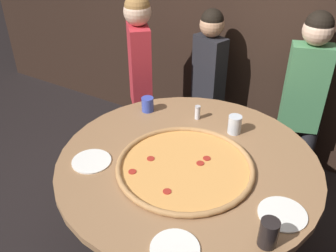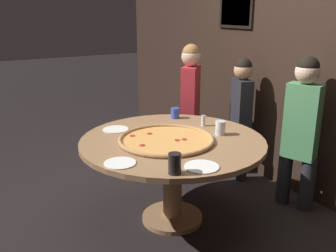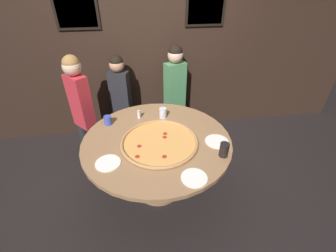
% 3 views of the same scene
% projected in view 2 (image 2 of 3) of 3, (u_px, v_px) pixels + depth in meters
% --- Properties ---
extents(ground_plane, '(24.00, 24.00, 0.00)m').
position_uv_depth(ground_plane, '(172.00, 219.00, 3.26)').
color(ground_plane, black).
extents(back_wall, '(6.40, 0.08, 2.60)m').
position_uv_depth(back_wall, '(293.00, 58.00, 3.54)').
color(back_wall, black).
rests_on(back_wall, ground_plane).
extents(dining_table, '(1.50, 1.50, 0.74)m').
position_uv_depth(dining_table, '(173.00, 155.00, 3.08)').
color(dining_table, '#936B47').
rests_on(dining_table, ground_plane).
extents(giant_pizza, '(0.77, 0.77, 0.03)m').
position_uv_depth(giant_pizza, '(166.00, 140.00, 2.98)').
color(giant_pizza, '#E0994C').
rests_on(giant_pizza, dining_table).
extents(drink_cup_near_right, '(0.08, 0.08, 0.12)m').
position_uv_depth(drink_cup_near_right, '(220.00, 128.00, 3.12)').
color(drink_cup_near_right, silver).
rests_on(drink_cup_near_right, dining_table).
extents(drink_cup_far_right, '(0.08, 0.08, 0.14)m').
position_uv_depth(drink_cup_far_right, '(175.00, 164.00, 2.37)').
color(drink_cup_far_right, black).
rests_on(drink_cup_far_right, dining_table).
extents(drink_cup_centre_back, '(0.08, 0.08, 0.10)m').
position_uv_depth(drink_cup_centre_back, '(175.00, 113.00, 3.60)').
color(drink_cup_centre_back, '#384CB7').
rests_on(drink_cup_centre_back, dining_table).
extents(white_plate_beside_cup, '(0.22, 0.22, 0.01)m').
position_uv_depth(white_plate_beside_cup, '(116.00, 129.00, 3.27)').
color(white_plate_beside_cup, white).
rests_on(white_plate_beside_cup, dining_table).
extents(white_plate_left_side, '(0.22, 0.22, 0.01)m').
position_uv_depth(white_plate_left_side, '(120.00, 163.00, 2.55)').
color(white_plate_left_side, white).
rests_on(white_plate_left_side, dining_table).
extents(white_plate_far_back, '(0.23, 0.23, 0.01)m').
position_uv_depth(white_plate_far_back, '(202.00, 167.00, 2.49)').
color(white_plate_far_back, white).
rests_on(white_plate_far_back, dining_table).
extents(condiment_shaker, '(0.04, 0.04, 0.10)m').
position_uv_depth(condiment_shaker, '(203.00, 121.00, 3.36)').
color(condiment_shaker, silver).
rests_on(condiment_shaker, dining_table).
extents(diner_centre_back, '(0.36, 0.24, 1.38)m').
position_uv_depth(diner_centre_back, '(302.00, 125.00, 3.26)').
color(diner_centre_back, '#232328').
rests_on(diner_centre_back, ground_plane).
extents(diner_far_left, '(0.34, 0.22, 1.28)m').
position_uv_depth(diner_far_left, '(241.00, 112.00, 3.90)').
color(diner_far_left, '#232328').
rests_on(diner_far_left, ground_plane).
extents(diner_far_right, '(0.33, 0.34, 1.40)m').
position_uv_depth(diner_far_right, '(190.00, 100.00, 4.11)').
color(diner_far_right, '#232328').
rests_on(diner_far_right, ground_plane).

